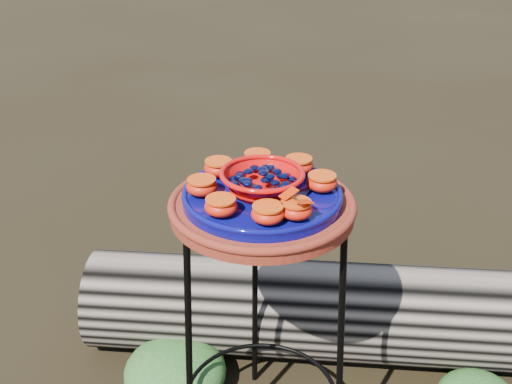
{
  "coord_description": "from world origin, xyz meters",
  "views": [
    {
      "loc": [
        -0.12,
        -1.26,
        1.41
      ],
      "look_at": [
        -0.01,
        0.0,
        0.76
      ],
      "focal_mm": 45.0,
      "sensor_mm": 36.0,
      "label": 1
    }
  ],
  "objects": [
    {
      "name": "foliage_left",
      "position": [
        -0.24,
        0.2,
        0.08
      ],
      "size": [
        0.3,
        0.3,
        0.15
      ],
      "primitive_type": "ellipsoid",
      "color": "#204217",
      "rests_on": "ground"
    },
    {
      "name": "butterfly",
      "position": [
        0.06,
        -0.12,
        0.8
      ],
      "size": [
        0.1,
        0.09,
        0.01
      ],
      "primitive_type": null,
      "rotation": [
        0.0,
        0.0,
        0.59
      ],
      "color": "#C12502",
      "rests_on": "orange_half_0"
    },
    {
      "name": "orange_half_5",
      "position": [
        -0.13,
        0.0,
        0.78
      ],
      "size": [
        0.07,
        0.07,
        0.04
      ],
      "primitive_type": "ellipsoid",
      "color": "#C30001",
      "rests_on": "cobalt_plate"
    },
    {
      "name": "red_bowl",
      "position": [
        0.0,
        0.0,
        0.78
      ],
      "size": [
        0.18,
        0.18,
        0.05
      ],
      "primitive_type": null,
      "color": "#BF0A08",
      "rests_on": "cobalt_plate"
    },
    {
      "name": "foliage_back",
      "position": [
        -0.2,
        0.55,
        0.07
      ],
      "size": [
        0.29,
        0.29,
        0.15
      ],
      "primitive_type": "ellipsoid",
      "color": "#204217",
      "rests_on": "ground"
    },
    {
      "name": "orange_half_1",
      "position": [
        0.13,
        -0.0,
        0.78
      ],
      "size": [
        0.07,
        0.07,
        0.04
      ],
      "primitive_type": "ellipsoid",
      "color": "#C30001",
      "rests_on": "cobalt_plate"
    },
    {
      "name": "orange_half_2",
      "position": [
        0.09,
        0.09,
        0.78
      ],
      "size": [
        0.07,
        0.07,
        0.04
      ],
      "primitive_type": "ellipsoid",
      "color": "#C30001",
      "rests_on": "cobalt_plate"
    },
    {
      "name": "plant_stand",
      "position": [
        0.0,
        0.0,
        0.35
      ],
      "size": [
        0.44,
        0.44,
        0.7
      ],
      "primitive_type": null,
      "color": "black",
      "rests_on": "ground"
    },
    {
      "name": "terracotta_saucer",
      "position": [
        0.0,
        0.0,
        0.72
      ],
      "size": [
        0.41,
        0.41,
        0.03
      ],
      "primitive_type": "cylinder",
      "color": "maroon",
      "rests_on": "plant_stand"
    },
    {
      "name": "orange_half_0",
      "position": [
        0.06,
        -0.12,
        0.78
      ],
      "size": [
        0.07,
        0.07,
        0.04
      ],
      "primitive_type": "ellipsoid",
      "color": "#C30001",
      "rests_on": "cobalt_plate"
    },
    {
      "name": "orange_half_4",
      "position": [
        -0.09,
        0.09,
        0.78
      ],
      "size": [
        0.07,
        0.07,
        0.04
      ],
      "primitive_type": "ellipsoid",
      "color": "#C30001",
      "rests_on": "cobalt_plate"
    },
    {
      "name": "orange_half_7",
      "position": [
        -0.0,
        -0.13,
        0.78
      ],
      "size": [
        0.07,
        0.07,
        0.04
      ],
      "primitive_type": "ellipsoid",
      "color": "#C30001",
      "rests_on": "cobalt_plate"
    },
    {
      "name": "orange_half_6",
      "position": [
        -0.09,
        -0.09,
        0.78
      ],
      "size": [
        0.07,
        0.07,
        0.04
      ],
      "primitive_type": "ellipsoid",
      "color": "#C30001",
      "rests_on": "cobalt_plate"
    },
    {
      "name": "glass_gems",
      "position": [
        0.0,
        0.0,
        0.82
      ],
      "size": [
        0.14,
        0.14,
        0.02
      ],
      "primitive_type": null,
      "color": "black",
      "rests_on": "red_bowl"
    },
    {
      "name": "orange_half_3",
      "position": [
        0.0,
        0.13,
        0.78
      ],
      "size": [
        0.07,
        0.07,
        0.04
      ],
      "primitive_type": "ellipsoid",
      "color": "#C30001",
      "rests_on": "cobalt_plate"
    },
    {
      "name": "driftwood_log",
      "position": [
        0.32,
        0.32,
        0.16
      ],
      "size": [
        1.71,
        0.72,
        0.31
      ],
      "primitive_type": null,
      "rotation": [
        0.0,
        0.0,
        -0.17
      ],
      "color": "black",
      "rests_on": "ground"
    },
    {
      "name": "cobalt_plate",
      "position": [
        0.0,
        0.0,
        0.75
      ],
      "size": [
        0.36,
        0.36,
        0.02
      ],
      "primitive_type": "cylinder",
      "color": "#040A36",
      "rests_on": "terracotta_saucer"
    }
  ]
}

